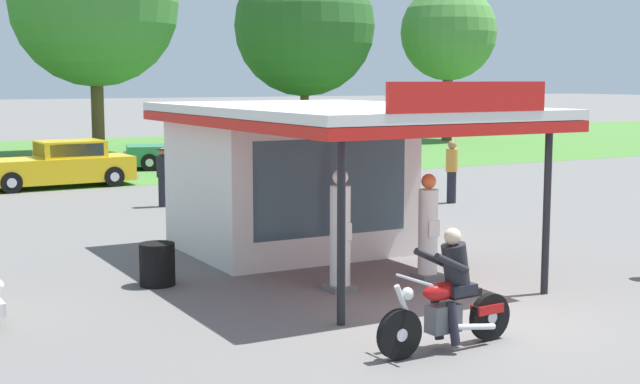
{
  "coord_description": "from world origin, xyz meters",
  "views": [
    {
      "loc": [
        -8.0,
        -10.06,
        3.46
      ],
      "look_at": [
        -0.16,
        4.13,
        1.4
      ],
      "focal_mm": 49.99,
      "sensor_mm": 36.0,
      "label": 1
    }
  ],
  "objects_px": {
    "gas_pump_nearside": "(340,235)",
    "parked_car_back_row_left": "(193,151)",
    "bystander_strolling_foreground": "(452,170)",
    "spare_tire_stack": "(157,264)",
    "gas_pump_offside": "(428,231)",
    "bystander_standing_back_lot": "(163,175)",
    "motorcycle_with_rider": "(449,300)",
    "parked_car_back_row_centre_right": "(59,166)"
  },
  "relations": [
    {
      "from": "gas_pump_nearside",
      "to": "parked_car_back_row_left",
      "type": "xyz_separation_m",
      "value": [
        5.24,
        20.42,
        -0.25
      ]
    },
    {
      "from": "bystander_strolling_foreground",
      "to": "spare_tire_stack",
      "type": "relative_size",
      "value": 2.44
    },
    {
      "from": "gas_pump_offside",
      "to": "bystander_standing_back_lot",
      "type": "xyz_separation_m",
      "value": [
        -1.1,
        10.72,
        0.02
      ]
    },
    {
      "from": "motorcycle_with_rider",
      "to": "bystander_strolling_foreground",
      "type": "relative_size",
      "value": 1.22
    },
    {
      "from": "parked_car_back_row_centre_right",
      "to": "spare_tire_stack",
      "type": "height_order",
      "value": "parked_car_back_row_centre_right"
    },
    {
      "from": "parked_car_back_row_centre_right",
      "to": "spare_tire_stack",
      "type": "xyz_separation_m",
      "value": [
        -1.71,
        -14.79,
        -0.33
      ]
    },
    {
      "from": "motorcycle_with_rider",
      "to": "parked_car_back_row_left",
      "type": "height_order",
      "value": "motorcycle_with_rider"
    },
    {
      "from": "gas_pump_nearside",
      "to": "motorcycle_with_rider",
      "type": "xyz_separation_m",
      "value": [
        -0.39,
        -3.45,
        -0.27
      ]
    },
    {
      "from": "gas_pump_nearside",
      "to": "parked_car_back_row_left",
      "type": "bearing_deg",
      "value": 75.61
    },
    {
      "from": "parked_car_back_row_centre_right",
      "to": "gas_pump_offside",
      "type": "bearing_deg",
      "value": -81.22
    },
    {
      "from": "motorcycle_with_rider",
      "to": "bystander_standing_back_lot",
      "type": "distance_m",
      "value": 14.21
    },
    {
      "from": "parked_car_back_row_centre_right",
      "to": "bystander_strolling_foreground",
      "type": "distance_m",
      "value": 12.65
    },
    {
      "from": "gas_pump_offside",
      "to": "spare_tire_stack",
      "type": "height_order",
      "value": "gas_pump_offside"
    },
    {
      "from": "motorcycle_with_rider",
      "to": "gas_pump_offside",
      "type": "bearing_deg",
      "value": 58.01
    },
    {
      "from": "motorcycle_with_rider",
      "to": "gas_pump_nearside",
      "type": "bearing_deg",
      "value": 83.51
    },
    {
      "from": "spare_tire_stack",
      "to": "bystander_standing_back_lot",
      "type": "bearing_deg",
      "value": 70.39
    },
    {
      "from": "gas_pump_nearside",
      "to": "spare_tire_stack",
      "type": "xyz_separation_m",
      "value": [
        -2.51,
        1.82,
        -0.56
      ]
    },
    {
      "from": "bystander_strolling_foreground",
      "to": "bystander_standing_back_lot",
      "type": "height_order",
      "value": "bystander_strolling_foreground"
    },
    {
      "from": "gas_pump_nearside",
      "to": "gas_pump_offside",
      "type": "xyz_separation_m",
      "value": [
        1.76,
        -0.0,
        -0.08
      ]
    },
    {
      "from": "parked_car_back_row_left",
      "to": "parked_car_back_row_centre_right",
      "type": "bearing_deg",
      "value": -147.73
    },
    {
      "from": "bystander_standing_back_lot",
      "to": "spare_tire_stack",
      "type": "height_order",
      "value": "bystander_standing_back_lot"
    },
    {
      "from": "motorcycle_with_rider",
      "to": "bystander_strolling_foreground",
      "type": "height_order",
      "value": "bystander_strolling_foreground"
    },
    {
      "from": "gas_pump_offside",
      "to": "parked_car_back_row_left",
      "type": "bearing_deg",
      "value": 80.34
    },
    {
      "from": "bystander_standing_back_lot",
      "to": "motorcycle_with_rider",
      "type": "bearing_deg",
      "value": -94.26
    },
    {
      "from": "parked_car_back_row_left",
      "to": "spare_tire_stack",
      "type": "bearing_deg",
      "value": -112.62
    },
    {
      "from": "gas_pump_nearside",
      "to": "gas_pump_offside",
      "type": "distance_m",
      "value": 1.76
    },
    {
      "from": "parked_car_back_row_centre_right",
      "to": "bystander_strolling_foreground",
      "type": "relative_size",
      "value": 2.85
    },
    {
      "from": "parked_car_back_row_left",
      "to": "spare_tire_stack",
      "type": "relative_size",
      "value": 7.67
    },
    {
      "from": "motorcycle_with_rider",
      "to": "parked_car_back_row_centre_right",
      "type": "relative_size",
      "value": 0.43
    },
    {
      "from": "bystander_standing_back_lot",
      "to": "spare_tire_stack",
      "type": "relative_size",
      "value": 2.24
    },
    {
      "from": "motorcycle_with_rider",
      "to": "spare_tire_stack",
      "type": "bearing_deg",
      "value": 111.92
    },
    {
      "from": "gas_pump_offside",
      "to": "parked_car_back_row_centre_right",
      "type": "height_order",
      "value": "gas_pump_offside"
    },
    {
      "from": "gas_pump_nearside",
      "to": "bystander_strolling_foreground",
      "type": "height_order",
      "value": "gas_pump_nearside"
    },
    {
      "from": "parked_car_back_row_centre_right",
      "to": "spare_tire_stack",
      "type": "bearing_deg",
      "value": -96.59
    },
    {
      "from": "gas_pump_nearside",
      "to": "parked_car_back_row_centre_right",
      "type": "xyz_separation_m",
      "value": [
        -0.8,
        16.61,
        -0.23
      ]
    },
    {
      "from": "gas_pump_offside",
      "to": "motorcycle_with_rider",
      "type": "relative_size",
      "value": 0.86
    },
    {
      "from": "parked_car_back_row_left",
      "to": "parked_car_back_row_centre_right",
      "type": "relative_size",
      "value": 1.1
    },
    {
      "from": "parked_car_back_row_centre_right",
      "to": "spare_tire_stack",
      "type": "relative_size",
      "value": 6.97
    },
    {
      "from": "gas_pump_offside",
      "to": "parked_car_back_row_left",
      "type": "relative_size",
      "value": 0.33
    },
    {
      "from": "parked_car_back_row_centre_right",
      "to": "bystander_standing_back_lot",
      "type": "xyz_separation_m",
      "value": [
        1.47,
        -5.88,
        0.17
      ]
    },
    {
      "from": "gas_pump_nearside",
      "to": "parked_car_back_row_left",
      "type": "height_order",
      "value": "gas_pump_nearside"
    },
    {
      "from": "bystander_strolling_foreground",
      "to": "spare_tire_stack",
      "type": "xyz_separation_m",
      "value": [
        -10.51,
        -5.7,
        -0.57
      ]
    }
  ]
}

